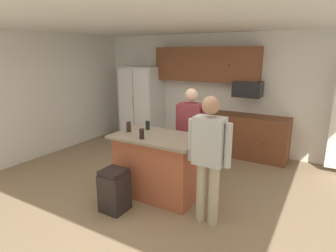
# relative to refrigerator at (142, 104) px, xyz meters

# --- Properties ---
(floor) EXTENTS (7.04, 7.04, 0.00)m
(floor) POSITION_rel_refrigerator_xyz_m (2.00, -2.38, -0.93)
(floor) COLOR #937A5B
(floor) RESTS_ON ground
(ceiling) EXTENTS (7.04, 7.04, 0.00)m
(ceiling) POSITION_rel_refrigerator_xyz_m (2.00, -2.38, 1.67)
(ceiling) COLOR white
(back_wall) EXTENTS (6.40, 0.10, 2.60)m
(back_wall) POSITION_rel_refrigerator_xyz_m (2.00, 0.42, 0.37)
(back_wall) COLOR white
(back_wall) RESTS_ON ground
(side_wall_left) EXTENTS (0.10, 5.60, 2.60)m
(side_wall_left) POSITION_rel_refrigerator_xyz_m (-1.20, -2.38, 0.37)
(side_wall_left) COLOR white
(side_wall_left) RESTS_ON ground
(cabinet_run_upper) EXTENTS (2.40, 0.38, 0.75)m
(cabinet_run_upper) POSITION_rel_refrigerator_xyz_m (1.60, 0.22, 1.00)
(cabinet_run_upper) COLOR brown
(cabinet_run_lower) EXTENTS (1.80, 0.63, 0.90)m
(cabinet_run_lower) POSITION_rel_refrigerator_xyz_m (2.60, 0.10, -0.48)
(cabinet_run_lower) COLOR brown
(cabinet_run_lower) RESTS_ON ground
(refrigerator) EXTENTS (0.93, 0.76, 1.85)m
(refrigerator) POSITION_rel_refrigerator_xyz_m (0.00, 0.00, 0.00)
(refrigerator) COLOR white
(refrigerator) RESTS_ON ground
(microwave_over_range) EXTENTS (0.56, 0.40, 0.32)m
(microwave_over_range) POSITION_rel_refrigerator_xyz_m (2.60, 0.12, 0.52)
(microwave_over_range) COLOR black
(kitchen_island) EXTENTS (1.36, 0.83, 0.97)m
(kitchen_island) POSITION_rel_refrigerator_xyz_m (1.94, -2.32, -0.44)
(kitchen_island) COLOR #AD5638
(kitchen_island) RESTS_ON ground
(person_guest_left) EXTENTS (0.57, 0.22, 1.61)m
(person_guest_left) POSITION_rel_refrigerator_xyz_m (2.12, -1.57, -0.00)
(person_guest_left) COLOR #4C5166
(person_guest_left) RESTS_ON ground
(person_guest_right) EXTENTS (0.57, 0.22, 1.67)m
(person_guest_right) POSITION_rel_refrigerator_xyz_m (2.89, -2.62, 0.04)
(person_guest_right) COLOR tan
(person_guest_right) RESTS_ON ground
(tumbler_amber) EXTENTS (0.07, 0.07, 0.15)m
(tumbler_amber) POSITION_rel_refrigerator_xyz_m (1.82, -2.56, 0.12)
(tumbler_amber) COLOR black
(tumbler_amber) RESTS_ON kitchen_island
(glass_stout_tall) EXTENTS (0.08, 0.08, 0.16)m
(glass_stout_tall) POSITION_rel_refrigerator_xyz_m (1.43, -2.37, 0.12)
(glass_stout_tall) COLOR #311D16
(glass_stout_tall) RESTS_ON kitchen_island
(glass_dark_ale) EXTENTS (0.07, 0.07, 0.14)m
(glass_dark_ale) POSITION_rel_refrigerator_xyz_m (1.61, -2.10, 0.11)
(glass_dark_ale) COLOR black
(glass_dark_ale) RESTS_ON kitchen_island
(trash_bin) EXTENTS (0.34, 0.34, 0.61)m
(trash_bin) POSITION_rel_refrigerator_xyz_m (1.66, -3.02, -0.62)
(trash_bin) COLOR black
(trash_bin) RESTS_ON ground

